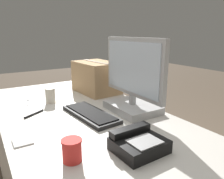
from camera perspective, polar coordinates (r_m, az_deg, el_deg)
office_desk at (r=1.52m, az=-7.43°, el=-19.06°), size 1.80×0.90×0.73m
monitor at (r=1.33m, az=5.44°, el=1.80°), size 0.54×0.24×0.45m
keyboard at (r=1.30m, az=-5.68°, el=-6.35°), size 0.43×0.20×0.03m
desk_phone at (r=0.94m, az=6.87°, el=-13.77°), size 0.18×0.21×0.08m
paper_cup_left at (r=1.57m, az=-15.81°, el=-1.53°), size 0.07×0.07×0.10m
paper_cup_right at (r=0.87m, az=-10.42°, el=-15.36°), size 0.08×0.08×0.09m
spoon at (r=1.66m, az=-21.02°, el=-2.91°), size 0.16×0.05×0.00m
cardboard_box at (r=1.78m, az=-4.12°, el=3.25°), size 0.40×0.29×0.25m
pen_marker at (r=1.39m, az=-19.70°, el=-6.00°), size 0.09×0.13×0.01m
sticky_note_pad at (r=1.08m, az=-22.28°, el=-12.54°), size 0.08×0.08×0.01m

